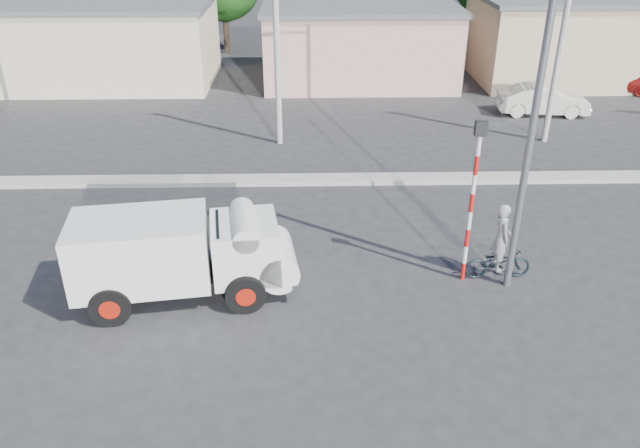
{
  "coord_description": "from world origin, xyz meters",
  "views": [
    {
      "loc": [
        -0.89,
        -12.39,
        8.97
      ],
      "look_at": [
        -0.56,
        2.25,
        1.3
      ],
      "focal_mm": 35.0,
      "sensor_mm": 36.0,
      "label": 1
    }
  ],
  "objects_px": {
    "cyclist": "(500,247)",
    "streetlight": "(530,99)",
    "traffic_pole": "(473,190)",
    "bicycle": "(498,262)",
    "truck": "(185,253)",
    "car_cream": "(543,100)"
  },
  "relations": [
    {
      "from": "bicycle",
      "to": "car_cream",
      "type": "bearing_deg",
      "value": -25.23
    },
    {
      "from": "truck",
      "to": "streetlight",
      "type": "relative_size",
      "value": 0.62
    },
    {
      "from": "cyclist",
      "to": "traffic_pole",
      "type": "distance_m",
      "value": 1.91
    },
    {
      "from": "cyclist",
      "to": "streetlight",
      "type": "relative_size",
      "value": 0.2
    },
    {
      "from": "bicycle",
      "to": "traffic_pole",
      "type": "bearing_deg",
      "value": 92.27
    },
    {
      "from": "traffic_pole",
      "to": "car_cream",
      "type": "bearing_deg",
      "value": 64.0
    },
    {
      "from": "truck",
      "to": "traffic_pole",
      "type": "xyz_separation_m",
      "value": [
        7.12,
        0.58,
        1.36
      ]
    },
    {
      "from": "car_cream",
      "to": "streetlight",
      "type": "height_order",
      "value": "streetlight"
    },
    {
      "from": "traffic_pole",
      "to": "streetlight",
      "type": "distance_m",
      "value": 2.56
    },
    {
      "from": "truck",
      "to": "car_cream",
      "type": "xyz_separation_m",
      "value": [
        13.99,
        14.66,
        -0.55
      ]
    },
    {
      "from": "cyclist",
      "to": "car_cream",
      "type": "relative_size",
      "value": 0.45
    },
    {
      "from": "traffic_pole",
      "to": "truck",
      "type": "bearing_deg",
      "value": -175.34
    },
    {
      "from": "bicycle",
      "to": "streetlight",
      "type": "distance_m",
      "value": 4.52
    },
    {
      "from": "truck",
      "to": "traffic_pole",
      "type": "relative_size",
      "value": 1.29
    },
    {
      "from": "cyclist",
      "to": "car_cream",
      "type": "bearing_deg",
      "value": -25.23
    },
    {
      "from": "car_cream",
      "to": "traffic_pole",
      "type": "relative_size",
      "value": 0.95
    },
    {
      "from": "cyclist",
      "to": "traffic_pole",
      "type": "height_order",
      "value": "traffic_pole"
    },
    {
      "from": "traffic_pole",
      "to": "streetlight",
      "type": "height_order",
      "value": "streetlight"
    },
    {
      "from": "bicycle",
      "to": "cyclist",
      "type": "relative_size",
      "value": 0.94
    },
    {
      "from": "car_cream",
      "to": "traffic_pole",
      "type": "xyz_separation_m",
      "value": [
        -6.87,
        -14.08,
        1.91
      ]
    },
    {
      "from": "streetlight",
      "to": "traffic_pole",
      "type": "bearing_deg",
      "value": 162.27
    },
    {
      "from": "traffic_pole",
      "to": "streetlight",
      "type": "relative_size",
      "value": 0.48
    }
  ]
}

